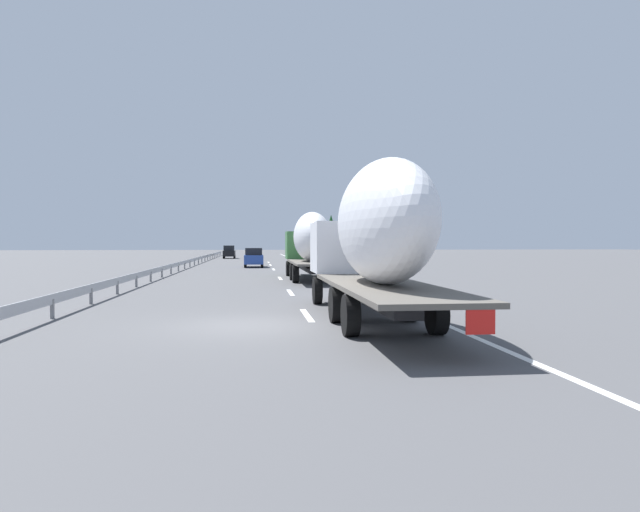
# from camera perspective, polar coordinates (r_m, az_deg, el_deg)

# --- Properties ---
(ground_plane) EXTENTS (260.00, 260.00, 0.00)m
(ground_plane) POSITION_cam_1_polar(r_m,az_deg,el_deg) (55.80, -6.83, -1.04)
(ground_plane) COLOR #4C4C4F
(lane_stripe_0) EXTENTS (3.20, 0.20, 0.01)m
(lane_stripe_0) POSITION_cam_1_polar(r_m,az_deg,el_deg) (17.98, -1.34, -6.04)
(lane_stripe_0) COLOR white
(lane_stripe_0) RESTS_ON ground_plane
(lane_stripe_1) EXTENTS (3.20, 0.20, 0.01)m
(lane_stripe_1) POSITION_cam_1_polar(r_m,az_deg,el_deg) (26.17, -3.03, -3.72)
(lane_stripe_1) COLOR white
(lane_stripe_1) RESTS_ON ground_plane
(lane_stripe_2) EXTENTS (3.20, 0.20, 0.01)m
(lane_stripe_2) POSITION_cam_1_polar(r_m,az_deg,el_deg) (36.57, -4.08, -2.28)
(lane_stripe_2) COLOR white
(lane_stripe_2) RESTS_ON ground_plane
(lane_stripe_3) EXTENTS (3.20, 0.20, 0.01)m
(lane_stripe_3) POSITION_cam_1_polar(r_m,az_deg,el_deg) (48.86, -4.74, -1.37)
(lane_stripe_3) COLOR white
(lane_stripe_3) RESTS_ON ground_plane
(lane_stripe_4) EXTENTS (3.20, 0.20, 0.01)m
(lane_stripe_4) POSITION_cam_1_polar(r_m,az_deg,el_deg) (58.71, -5.07, -0.91)
(lane_stripe_4) COLOR white
(lane_stripe_4) RESTS_ON ground_plane
(lane_stripe_5) EXTENTS (3.20, 0.20, 0.01)m
(lane_stripe_5) POSITION_cam_1_polar(r_m,az_deg,el_deg) (66.60, -5.26, -0.65)
(lane_stripe_5) COLOR white
(lane_stripe_5) RESTS_ON ground_plane
(edge_line_right) EXTENTS (110.00, 0.20, 0.01)m
(edge_line_right) POSITION_cam_1_polar(r_m,az_deg,el_deg) (61.03, -1.65, -0.82)
(edge_line_right) COLOR white
(edge_line_right) RESTS_ON ground_plane
(truck_lead) EXTENTS (12.63, 2.55, 4.17)m
(truck_lead) POSITION_cam_1_polar(r_m,az_deg,el_deg) (35.07, -1.03, 1.43)
(truck_lead) COLOR #387038
(truck_lead) RESTS_ON ground_plane
(truck_trailing) EXTENTS (13.71, 2.55, 4.55)m
(truck_trailing) POSITION_cam_1_polar(r_m,az_deg,el_deg) (16.39, 5.51, 2.21)
(truck_trailing) COLOR silver
(truck_trailing) RESTS_ON ground_plane
(car_black_suv) EXTENTS (4.10, 1.76, 1.92)m
(car_black_suv) POSITION_cam_1_polar(r_m,az_deg,el_deg) (84.15, -9.22, 0.41)
(car_black_suv) COLOR black
(car_black_suv) RESTS_ON ground_plane
(car_blue_sedan) EXTENTS (4.19, 1.80, 1.83)m
(car_blue_sedan) POSITION_cam_1_polar(r_m,az_deg,el_deg) (53.62, -6.76, -0.15)
(car_blue_sedan) COLOR #28479E
(car_blue_sedan) RESTS_ON ground_plane
(road_sign) EXTENTS (0.10, 0.90, 3.39)m
(road_sign) POSITION_cam_1_polar(r_m,az_deg,el_deg) (55.80, 0.06, 1.37)
(road_sign) COLOR gray
(road_sign) RESTS_ON ground_plane
(tree_0) EXTENTS (2.55, 2.55, 6.78)m
(tree_0) POSITION_cam_1_polar(r_m,az_deg,el_deg) (58.53, 6.48, 3.10)
(tree_0) COLOR #472D19
(tree_0) RESTS_ON ground_plane
(tree_1) EXTENTS (2.48, 2.48, 5.52)m
(tree_1) POSITION_cam_1_polar(r_m,az_deg,el_deg) (62.95, 3.49, 2.34)
(tree_1) COLOR #472D19
(tree_1) RESTS_ON ground_plane
(tree_2) EXTENTS (2.84, 2.84, 6.10)m
(tree_2) POSITION_cam_1_polar(r_m,az_deg,el_deg) (75.49, 1.13, 2.45)
(tree_2) COLOR #472D19
(tree_2) RESTS_ON ground_plane
(guardrail_median) EXTENTS (94.00, 0.10, 0.76)m
(guardrail_median) POSITION_cam_1_polar(r_m,az_deg,el_deg) (59.10, -12.65, -0.37)
(guardrail_median) COLOR #9EA0A5
(guardrail_median) RESTS_ON ground_plane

